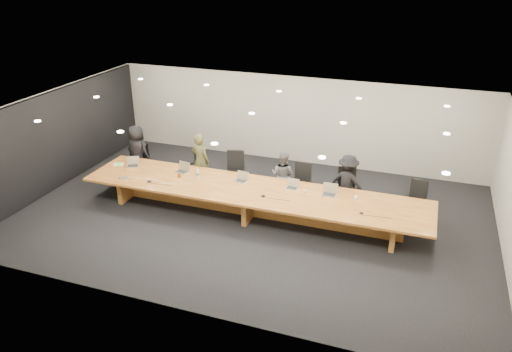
% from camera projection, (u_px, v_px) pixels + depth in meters
% --- Properties ---
extents(ground, '(12.00, 12.00, 0.00)m').
position_uv_depth(ground, '(252.00, 215.00, 13.04)').
color(ground, black).
rests_on(ground, ground).
extents(back_wall, '(12.00, 0.02, 2.80)m').
position_uv_depth(back_wall, '(295.00, 120.00, 15.91)').
color(back_wall, beige).
rests_on(back_wall, ground).
extents(left_wall_panel, '(0.08, 7.84, 2.74)m').
position_uv_depth(left_wall_panel, '(57.00, 140.00, 14.29)').
color(left_wall_panel, black).
rests_on(left_wall_panel, ground).
extents(conference_table, '(9.00, 1.80, 0.75)m').
position_uv_depth(conference_table, '(252.00, 197.00, 12.83)').
color(conference_table, brown).
rests_on(conference_table, ground).
extents(chair_far_left, '(0.64, 0.64, 1.04)m').
position_uv_depth(chair_far_left, '(140.00, 159.00, 15.18)').
color(chair_far_left, black).
rests_on(chair_far_left, ground).
extents(chair_left, '(0.58, 0.58, 1.01)m').
position_uv_depth(chair_left, '(197.00, 168.00, 14.65)').
color(chair_left, black).
rests_on(chair_left, ground).
extents(chair_mid_left, '(0.72, 0.72, 1.17)m').
position_uv_depth(chair_mid_left, '(235.00, 172.00, 14.19)').
color(chair_mid_left, black).
rests_on(chair_mid_left, ground).
extents(chair_mid_right, '(0.57, 0.57, 1.10)m').
position_uv_depth(chair_mid_right, '(301.00, 183.00, 13.56)').
color(chair_mid_right, black).
rests_on(chair_mid_right, ground).
extents(chair_right, '(0.70, 0.70, 1.14)m').
position_uv_depth(chair_right, '(347.00, 189.00, 13.19)').
color(chair_right, black).
rests_on(chair_right, ground).
extents(chair_far_right, '(0.62, 0.62, 1.06)m').
position_uv_depth(chair_far_right, '(416.00, 201.00, 12.65)').
color(chair_far_right, black).
rests_on(chair_far_right, ground).
extents(person_a, '(0.87, 0.64, 1.63)m').
position_uv_depth(person_a, '(137.00, 151.00, 14.98)').
color(person_a, black).
rests_on(person_a, ground).
extents(person_b, '(0.66, 0.51, 1.62)m').
position_uv_depth(person_b, '(200.00, 160.00, 14.35)').
color(person_b, '#3C3B21').
rests_on(person_b, ground).
extents(person_c, '(0.73, 0.61, 1.35)m').
position_uv_depth(person_c, '(283.00, 175.00, 13.73)').
color(person_c, '#4F5052').
rests_on(person_c, ground).
extents(person_d, '(1.08, 0.76, 1.53)m').
position_uv_depth(person_d, '(347.00, 182.00, 13.09)').
color(person_d, black).
rests_on(person_d, ground).
extents(laptop_a, '(0.41, 0.36, 0.27)m').
position_uv_depth(laptop_a, '(132.00, 162.00, 14.06)').
color(laptop_a, '#B7A68B').
rests_on(laptop_a, conference_table).
extents(laptop_b, '(0.40, 0.32, 0.28)m').
position_uv_depth(laptop_b, '(181.00, 168.00, 13.67)').
color(laptop_b, '#BAB08E').
rests_on(laptop_b, conference_table).
extents(laptop_c, '(0.36, 0.28, 0.26)m').
position_uv_depth(laptop_c, '(241.00, 177.00, 13.12)').
color(laptop_c, '#BBAE8F').
rests_on(laptop_c, conference_table).
extents(laptop_d, '(0.33, 0.25, 0.25)m').
position_uv_depth(laptop_d, '(292.00, 184.00, 12.72)').
color(laptop_d, '#C2B494').
rests_on(laptop_d, conference_table).
extents(laptop_e, '(0.37, 0.28, 0.29)m').
position_uv_depth(laptop_e, '(330.00, 190.00, 12.36)').
color(laptop_e, tan).
rests_on(laptop_e, conference_table).
extents(water_bottle, '(0.09, 0.09, 0.25)m').
position_uv_depth(water_bottle, '(198.00, 174.00, 13.32)').
color(water_bottle, silver).
rests_on(water_bottle, conference_table).
extents(amber_mug, '(0.11, 0.11, 0.11)m').
position_uv_depth(amber_mug, '(179.00, 175.00, 13.41)').
color(amber_mug, brown).
rests_on(amber_mug, conference_table).
extents(paper_cup_near, '(0.07, 0.07, 0.08)m').
position_uv_depth(paper_cup_near, '(305.00, 192.00, 12.53)').
color(paper_cup_near, silver).
rests_on(paper_cup_near, conference_table).
extents(paper_cup_far, '(0.10, 0.10, 0.09)m').
position_uv_depth(paper_cup_far, '(356.00, 198.00, 12.19)').
color(paper_cup_far, white).
rests_on(paper_cup_far, conference_table).
extents(notepad, '(0.32, 0.29, 0.02)m').
position_uv_depth(notepad, '(119.00, 164.00, 14.23)').
color(notepad, silver).
rests_on(notepad, conference_table).
extents(lime_gadget, '(0.19, 0.13, 0.03)m').
position_uv_depth(lime_gadget, '(118.00, 164.00, 14.20)').
color(lime_gadget, '#51C534').
rests_on(lime_gadget, notepad).
extents(av_box, '(0.19, 0.15, 0.03)m').
position_uv_depth(av_box, '(123.00, 178.00, 13.34)').
color(av_box, '#A7A7AC').
rests_on(av_box, conference_table).
extents(mic_left, '(0.16, 0.16, 0.03)m').
position_uv_depth(mic_left, '(149.00, 181.00, 13.15)').
color(mic_left, black).
rests_on(mic_left, conference_table).
extents(mic_center, '(0.14, 0.14, 0.03)m').
position_uv_depth(mic_center, '(263.00, 196.00, 12.37)').
color(mic_center, black).
rests_on(mic_center, conference_table).
extents(mic_right, '(0.12, 0.12, 0.03)m').
position_uv_depth(mic_right, '(362.00, 213.00, 11.56)').
color(mic_right, black).
rests_on(mic_right, conference_table).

